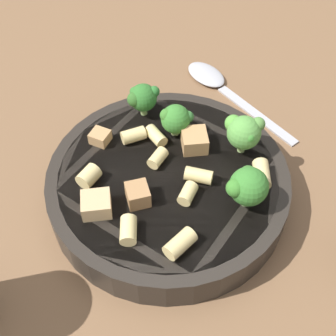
% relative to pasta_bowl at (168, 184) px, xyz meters
% --- Properties ---
extents(ground_plane, '(2.00, 2.00, 0.00)m').
position_rel_pasta_bowl_xyz_m(ground_plane, '(0.00, 0.00, -0.02)').
color(ground_plane, brown).
extents(pasta_bowl, '(0.25, 0.25, 0.04)m').
position_rel_pasta_bowl_xyz_m(pasta_bowl, '(0.00, 0.00, 0.00)').
color(pasta_bowl, '#28231E').
rests_on(pasta_bowl, ground_plane).
extents(broccoli_floret_0, '(0.04, 0.03, 0.04)m').
position_rel_pasta_bowl_xyz_m(broccoli_floret_0, '(0.02, 0.09, 0.04)').
color(broccoli_floret_0, '#93B766').
rests_on(broccoli_floret_0, pasta_bowl).
extents(broccoli_floret_1, '(0.04, 0.04, 0.04)m').
position_rel_pasta_bowl_xyz_m(broccoli_floret_1, '(0.04, -0.07, 0.04)').
color(broccoli_floret_1, '#84AD60').
rests_on(broccoli_floret_1, pasta_bowl).
extents(broccoli_floret_2, '(0.04, 0.04, 0.04)m').
position_rel_pasta_bowl_xyz_m(broccoli_floret_2, '(0.08, -0.01, 0.04)').
color(broccoli_floret_2, '#93B766').
rests_on(broccoli_floret_2, pasta_bowl).
extents(broccoli_floret_3, '(0.03, 0.03, 0.04)m').
position_rel_pasta_bowl_xyz_m(broccoli_floret_3, '(0.04, 0.04, 0.04)').
color(broccoli_floret_3, '#9EC175').
rests_on(broccoli_floret_3, pasta_bowl).
extents(rigatoni_0, '(0.03, 0.02, 0.02)m').
position_rel_pasta_bowl_xyz_m(rigatoni_0, '(-0.07, 0.03, 0.02)').
color(rigatoni_0, '#E0C67F').
rests_on(rigatoni_0, pasta_bowl).
extents(rigatoni_1, '(0.03, 0.02, 0.01)m').
position_rel_pasta_bowl_xyz_m(rigatoni_1, '(-0.00, -0.03, 0.02)').
color(rigatoni_1, '#E0C67F').
rests_on(rigatoni_1, pasta_bowl).
extents(rigatoni_2, '(0.03, 0.02, 0.02)m').
position_rel_pasta_bowl_xyz_m(rigatoni_2, '(-0.04, -0.08, 0.02)').
color(rigatoni_2, '#E0C67F').
rests_on(rigatoni_2, pasta_bowl).
extents(rigatoni_3, '(0.03, 0.02, 0.01)m').
position_rel_pasta_bowl_xyz_m(rigatoni_3, '(0.00, 0.02, 0.02)').
color(rigatoni_3, '#E0C67F').
rests_on(rigatoni_3, pasta_bowl).
extents(rigatoni_4, '(0.03, 0.02, 0.01)m').
position_rel_pasta_bowl_xyz_m(rigatoni_4, '(-0.01, 0.06, 0.02)').
color(rigatoni_4, '#E0C67F').
rests_on(rigatoni_4, pasta_bowl).
extents(rigatoni_5, '(0.03, 0.03, 0.01)m').
position_rel_pasta_bowl_xyz_m(rigatoni_5, '(0.02, -0.02, 0.02)').
color(rigatoni_5, '#E0C67F').
rests_on(rigatoni_5, pasta_bowl).
extents(rigatoni_6, '(0.03, 0.03, 0.02)m').
position_rel_pasta_bowl_xyz_m(rigatoni_6, '(-0.07, -0.04, 0.02)').
color(rigatoni_6, '#E0C67F').
rests_on(rigatoni_6, pasta_bowl).
extents(rigatoni_7, '(0.01, 0.03, 0.01)m').
position_rel_pasta_bowl_xyz_m(rigatoni_7, '(0.01, 0.05, 0.02)').
color(rigatoni_7, '#E0C67F').
rests_on(rigatoni_7, pasta_bowl).
extents(rigatoni_8, '(0.03, 0.03, 0.02)m').
position_rel_pasta_bowl_xyz_m(rigatoni_8, '(0.07, -0.06, 0.02)').
color(rigatoni_8, '#E0C67F').
rests_on(rigatoni_8, pasta_bowl).
extents(chicken_chunk_0, '(0.03, 0.03, 0.02)m').
position_rel_pasta_bowl_xyz_m(chicken_chunk_0, '(-0.04, -0.01, 0.03)').
color(chicken_chunk_0, '#A87A4C').
rests_on(chicken_chunk_0, pasta_bowl).
extents(chicken_chunk_1, '(0.04, 0.03, 0.02)m').
position_rel_pasta_bowl_xyz_m(chicken_chunk_1, '(-0.08, -0.00, 0.02)').
color(chicken_chunk_1, tan).
rests_on(chicken_chunk_1, pasta_bowl).
extents(chicken_chunk_2, '(0.03, 0.03, 0.01)m').
position_rel_pasta_bowl_xyz_m(chicken_chunk_2, '(-0.04, 0.08, 0.02)').
color(chicken_chunk_2, tan).
rests_on(chicken_chunk_2, pasta_bowl).
extents(chicken_chunk_3, '(0.04, 0.04, 0.02)m').
position_rel_pasta_bowl_xyz_m(chicken_chunk_3, '(0.04, 0.02, 0.03)').
color(chicken_chunk_3, tan).
rests_on(chicken_chunk_3, pasta_bowl).
extents(spoon, '(0.04, 0.19, 0.01)m').
position_rel_pasta_bowl_xyz_m(spoon, '(0.15, 0.11, -0.02)').
color(spoon, '#B2B2B7').
rests_on(spoon, ground_plane).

